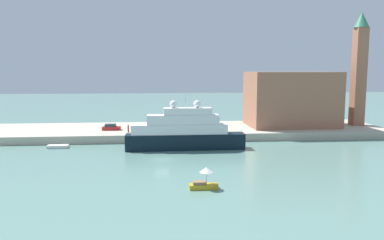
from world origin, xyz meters
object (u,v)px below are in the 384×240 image
(parked_car, at_px, (111,127))
(person_figure, at_px, (128,129))
(work_barge, at_px, (58,146))
(small_motorboat, at_px, (204,180))
(mooring_bollard, at_px, (153,133))
(harbor_building, at_px, (291,99))
(bell_tower, at_px, (359,65))
(large_yacht, at_px, (184,132))

(parked_car, xyz_separation_m, person_figure, (4.28, -4.01, 0.22))
(work_barge, xyz_separation_m, person_figure, (13.83, 7.61, 2.33))
(small_motorboat, height_order, parked_car, parked_car)
(person_figure, xyz_separation_m, mooring_bollard, (5.69, -2.59, -0.53))
(small_motorboat, relative_size, mooring_bollard, 6.00)
(harbor_building, height_order, parked_car, harbor_building)
(work_barge, distance_m, mooring_bollard, 20.24)
(work_barge, relative_size, parked_car, 0.96)
(parked_car, bearing_deg, bell_tower, 2.40)
(small_motorboat, distance_m, work_barge, 40.13)
(large_yacht, bearing_deg, bell_tower, 21.29)
(harbor_building, bearing_deg, work_barge, -164.85)
(bell_tower, bearing_deg, parked_car, -177.60)
(work_barge, bearing_deg, mooring_bollard, 14.40)
(bell_tower, xyz_separation_m, parked_car, (-62.06, -2.60, -14.64))
(work_barge, relative_size, person_figure, 2.29)
(person_figure, bearing_deg, small_motorboat, -71.37)
(large_yacht, bearing_deg, person_figure, 136.35)
(parked_car, bearing_deg, harbor_building, 3.93)
(work_barge, height_order, mooring_bollard, mooring_bollard)
(work_barge, distance_m, bell_tower, 74.90)
(harbor_building, relative_size, mooring_bollard, 33.32)
(small_motorboat, height_order, person_figure, person_figure)
(small_motorboat, height_order, mooring_bollard, small_motorboat)
(person_figure, bearing_deg, large_yacht, -43.65)
(harbor_building, bearing_deg, bell_tower, -1.54)
(large_yacht, distance_m, harbor_building, 34.36)
(bell_tower, relative_size, parked_car, 6.58)
(small_motorboat, relative_size, harbor_building, 0.18)
(parked_car, bearing_deg, person_figure, -43.11)
(work_barge, height_order, person_figure, person_figure)
(bell_tower, distance_m, parked_car, 63.82)
(work_barge, bearing_deg, harbor_building, 15.15)
(person_figure, height_order, mooring_bollard, person_figure)
(large_yacht, bearing_deg, mooring_bollard, 125.24)
(person_figure, relative_size, mooring_bollard, 2.82)
(large_yacht, xyz_separation_m, bell_tower, (45.94, 17.90, 13.62))
(large_yacht, distance_m, parked_car, 22.25)
(harbor_building, xyz_separation_m, bell_tower, (17.36, -0.47, 8.44))
(person_figure, bearing_deg, harbor_building, 9.93)
(work_barge, distance_m, parked_car, 15.18)
(bell_tower, bearing_deg, person_figure, -173.47)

